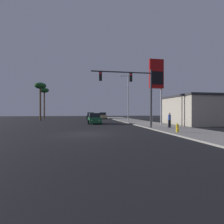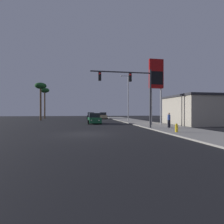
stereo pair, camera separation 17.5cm
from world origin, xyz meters
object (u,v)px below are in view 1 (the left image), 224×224
(car_black, at_px, (91,116))
(car_tan, at_px, (103,116))
(gas_station_sign, at_px, (156,77))
(car_green, at_px, (94,119))
(street_lamp, at_px, (128,95))
(palm_tree_mid, at_px, (40,88))
(traffic_light_mast, at_px, (135,86))
(pedestrian_on_sidewalk, at_px, (169,119))
(palm_tree_far, at_px, (44,92))
(fire_hydrant, at_px, (177,128))

(car_black, distance_m, car_tan, 3.14)
(gas_station_sign, bearing_deg, car_green, 148.76)
(car_green, distance_m, car_tan, 18.08)
(street_lamp, relative_size, palm_tree_mid, 1.12)
(street_lamp, relative_size, gas_station_sign, 1.00)
(street_lamp, distance_m, gas_station_sign, 11.15)
(traffic_light_mast, xyz_separation_m, street_lamp, (3.23, 15.11, 0.42))
(street_lamp, bearing_deg, pedestrian_on_sidewalk, -86.93)
(car_tan, distance_m, pedestrian_on_sidewalk, 27.38)
(traffic_light_mast, bearing_deg, palm_tree_mid, 124.97)
(car_green, xyz_separation_m, traffic_light_mast, (3.78, -9.09, 3.94))
(car_tan, bearing_deg, palm_tree_mid, 24.87)
(traffic_light_mast, height_order, gas_station_sign, gas_station_sign)
(traffic_light_mast, height_order, palm_tree_far, palm_tree_far)
(traffic_light_mast, relative_size, gas_station_sign, 0.75)
(car_green, height_order, street_lamp, street_lamp)
(car_green, distance_m, palm_tree_far, 25.41)
(car_tan, xyz_separation_m, fire_hydrant, (2.94, -31.20, -0.27))
(palm_tree_mid, relative_size, palm_tree_far, 0.98)
(fire_hydrant, relative_size, palm_tree_mid, 0.09)
(fire_hydrant, height_order, palm_tree_far, palm_tree_far)
(car_black, relative_size, palm_tree_far, 0.52)
(street_lamp, relative_size, palm_tree_far, 1.09)
(traffic_light_mast, xyz_separation_m, pedestrian_on_sidewalk, (4.05, -0.18, -3.66))
(street_lamp, distance_m, palm_tree_far, 24.52)
(traffic_light_mast, distance_m, pedestrian_on_sidewalk, 5.46)
(fire_hydrant, bearing_deg, street_lamp, 88.08)
(street_lamp, xyz_separation_m, pedestrian_on_sidewalk, (0.82, -15.29, -4.08))
(car_tan, bearing_deg, car_green, 80.14)
(fire_hydrant, bearing_deg, gas_station_sign, 77.84)
(car_green, xyz_separation_m, car_tan, (3.42, 17.75, 0.00))
(fire_hydrant, bearing_deg, pedestrian_on_sidewalk, 70.56)
(pedestrian_on_sidewalk, bearing_deg, gas_station_sign, 85.29)
(street_lamp, bearing_deg, traffic_light_mast, -102.05)
(traffic_light_mast, xyz_separation_m, palm_tree_mid, (-14.43, 20.63, 2.29))
(pedestrian_on_sidewalk, bearing_deg, palm_tree_mid, 131.60)
(traffic_light_mast, bearing_deg, car_tan, 90.77)
(pedestrian_on_sidewalk, bearing_deg, car_tan, 99.27)
(car_green, height_order, gas_station_sign, gas_station_sign)
(palm_tree_far, bearing_deg, street_lamp, -39.43)
(pedestrian_on_sidewalk, distance_m, palm_tree_far, 37.08)
(gas_station_sign, bearing_deg, pedestrian_on_sidewalk, -94.71)
(car_black, height_order, gas_station_sign, gas_station_sign)
(car_black, height_order, pedestrian_on_sidewalk, pedestrian_on_sidewalk)
(car_tan, distance_m, palm_tree_mid, 16.59)
(car_green, bearing_deg, street_lamp, -141.29)
(car_green, height_order, traffic_light_mast, traffic_light_mast)
(palm_tree_far, bearing_deg, car_black, -16.80)
(car_black, height_order, palm_tree_mid, palm_tree_mid)
(car_green, relative_size, fire_hydrant, 5.71)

